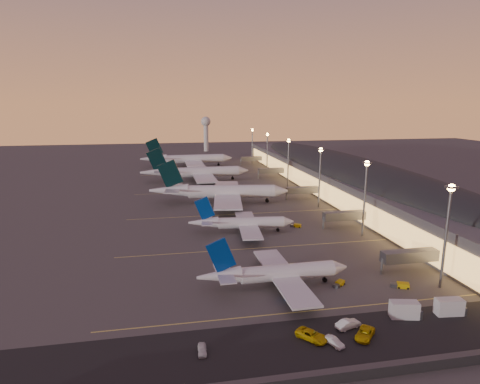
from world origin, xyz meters
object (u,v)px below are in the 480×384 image
at_px(radar_tower, 206,128).
at_px(service_van_d, 365,334).
at_px(baggage_tug_b, 339,284).
at_px(service_van_a, 202,349).
at_px(airliner_wide_far, 187,159).
at_px(service_van_e, 348,324).
at_px(airliner_narrow_north, 242,223).
at_px(service_van_c, 334,342).
at_px(service_van_b, 312,335).
at_px(catering_truck_a, 406,310).
at_px(airliner_wide_near, 219,192).
at_px(baggage_tug_a, 401,285).
at_px(airliner_wide_mid, 196,172).
at_px(catering_truck_b, 451,307).
at_px(airliner_narrow_south, 275,273).
at_px(baggage_tug_c, 296,226).

distance_m(radar_tower, service_van_d, 317.35).
bearing_deg(baggage_tug_b, service_van_a, 172.36).
relative_size(airliner_wide_far, service_van_e, 11.97).
distance_m(airliner_narrow_north, service_van_c, 69.42).
bearing_deg(service_van_b, catering_truck_a, -28.21).
height_order(catering_truck_a, service_van_d, catering_truck_a).
height_order(catering_truck_a, service_van_a, catering_truck_a).
bearing_deg(service_van_a, service_van_e, 8.30).
distance_m(catering_truck_a, service_van_c, 20.02).
height_order(radar_tower, service_van_a, radar_tower).
bearing_deg(airliner_wide_near, baggage_tug_a, -62.94).
height_order(airliner_wide_near, radar_tower, radar_tower).
height_order(airliner_wide_mid, catering_truck_a, airliner_wide_mid).
distance_m(airliner_wide_near, service_van_c, 113.43).
distance_m(airliner_narrow_north, service_van_e, 65.02).
bearing_deg(airliner_narrow_north, service_van_e, -76.01).
bearing_deg(catering_truck_b, airliner_narrow_south, 155.48).
bearing_deg(radar_tower, catering_truck_a, -88.29).
relative_size(airliner_narrow_south, service_van_a, 9.63).
distance_m(airliner_wide_far, service_van_c, 225.11).
bearing_deg(baggage_tug_a, airliner_narrow_north, 144.42).
bearing_deg(catering_truck_b, service_van_e, -171.49).
relative_size(airliner_wide_near, airliner_wide_mid, 1.00).
xyz_separation_m(airliner_narrow_north, service_van_e, (9.34, -64.30, -2.52)).
bearing_deg(radar_tower, airliner_wide_mid, -98.31).
bearing_deg(baggage_tug_a, airliner_wide_far, 124.20).
xyz_separation_m(airliner_wide_mid, service_van_e, (17.50, -163.09, -4.29)).
bearing_deg(airliner_wide_mid, service_van_e, -84.79).
relative_size(airliner_narrow_north, service_van_a, 9.37).
height_order(airliner_wide_far, baggage_tug_a, airliner_wide_far).
height_order(baggage_tug_a, catering_truck_a, catering_truck_a).
bearing_deg(baggage_tug_b, airliner_wide_mid, 61.27).
bearing_deg(airliner_wide_near, airliner_wide_mid, 104.82).
height_order(airliner_wide_far, service_van_e, airliner_wide_far).
relative_size(baggage_tug_a, catering_truck_a, 0.67).
relative_size(catering_truck_b, service_van_a, 1.64).
height_order(baggage_tug_c, service_van_c, service_van_c).
bearing_deg(service_van_c, service_van_a, 151.17).
relative_size(baggage_tug_a, service_van_c, 1.06).
height_order(airliner_wide_near, baggage_tug_b, airliner_wide_near).
xyz_separation_m(radar_tower, catering_truck_a, (9.30, -311.30, -20.20)).
relative_size(service_van_b, service_van_e, 1.16).
distance_m(radar_tower, service_van_b, 316.26).
bearing_deg(catering_truck_a, baggage_tug_a, 74.17).
distance_m(airliner_wide_far, service_van_b, 222.39).
distance_m(airliner_narrow_south, airliner_narrow_north, 43.51).
bearing_deg(service_van_b, radar_tower, 49.28).
height_order(baggage_tug_b, service_van_e, service_van_e).
xyz_separation_m(airliner_wide_near, baggage_tug_b, (17.53, -89.85, -4.68)).
bearing_deg(catering_truck_b, baggage_tug_c, 106.87).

